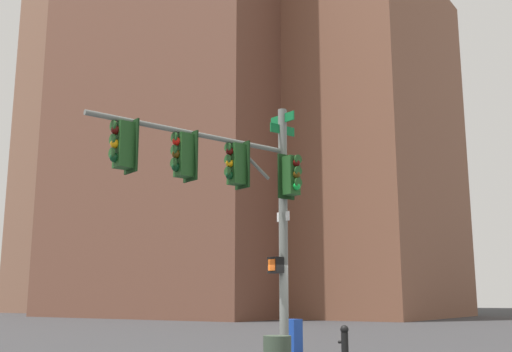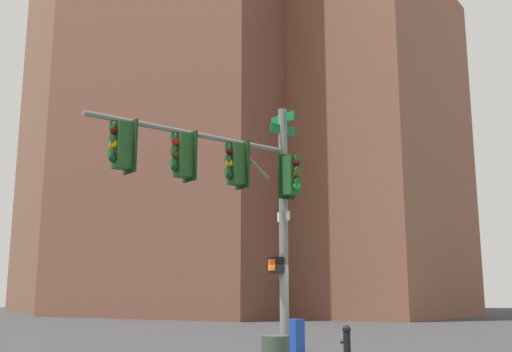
{
  "view_description": "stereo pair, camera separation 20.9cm",
  "coord_description": "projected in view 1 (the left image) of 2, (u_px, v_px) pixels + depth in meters",
  "views": [
    {
      "loc": [
        -8.25,
        13.21,
        1.69
      ],
      "look_at": [
        0.29,
        0.74,
        4.68
      ],
      "focal_mm": 43.31,
      "sensor_mm": 36.0,
      "label": 1
    },
    {
      "loc": [
        -8.42,
        13.09,
        1.69
      ],
      "look_at": [
        0.29,
        0.74,
        4.68
      ],
      "focal_mm": 43.31,
      "sensor_mm": 36.0,
      "label": 2
    }
  ],
  "objects": [
    {
      "name": "building_brick_farside",
      "position": [
        132.0,
        114.0,
        77.13
      ],
      "size": [
        23.44,
        17.67,
        48.52
      ],
      "primitive_type": "cube",
      "color": "#845B47",
      "rests_on": "ground_plane"
    },
    {
      "name": "building_brick_nearside",
      "position": [
        195.0,
        51.0,
        62.63
      ],
      "size": [
        23.79,
        18.23,
        52.72
      ],
      "primitive_type": "cube",
      "color": "brown",
      "rests_on": "ground_plane"
    },
    {
      "name": "newspaper_box",
      "position": [
        292.0,
        337.0,
        18.86
      ],
      "size": [
        0.46,
        0.57,
        1.05
      ],
      "primitive_type": "cube",
      "rotation": [
        0.0,
        0.0,
        0.03
      ],
      "color": "#193FA5",
      "rests_on": "ground_plane"
    },
    {
      "name": "signal_pole_assembly",
      "position": [
        237.0,
        185.0,
        14.91
      ],
      "size": [
        2.21,
        5.67,
        6.59
      ],
      "rotation": [
        0.0,
        0.0,
        1.29
      ],
      "color": "slate",
      "rests_on": "ground_plane"
    },
    {
      "name": "fire_hydrant",
      "position": [
        345.0,
        338.0,
        18.9
      ],
      "size": [
        0.34,
        0.26,
        0.87
      ],
      "color": "black",
      "rests_on": "ground_plane"
    },
    {
      "name": "building_brick_midblock",
      "position": [
        319.0,
        152.0,
        60.53
      ],
      "size": [
        23.25,
        19.18,
        31.51
      ],
      "primitive_type": "cube",
      "color": "brown",
      "rests_on": "ground_plane"
    }
  ]
}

